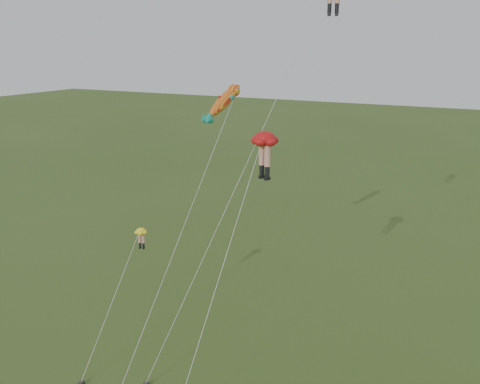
% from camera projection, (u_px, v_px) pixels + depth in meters
% --- Properties ---
extents(legs_kite_red_mid, '(2.53, 9.37, 14.54)m').
position_uv_depth(legs_kite_red_mid, '(264.00, 145.00, 29.59)').
color(legs_kite_red_mid, red).
rests_on(legs_kite_red_mid, ground).
extents(legs_kite_yellow, '(1.32, 7.83, 7.34)m').
position_uv_depth(legs_kite_yellow, '(138.00, 241.00, 35.37)').
color(legs_kite_yellow, yellow).
rests_on(legs_kite_yellow, ground).
extents(fish_kite, '(2.02, 15.10, 16.81)m').
position_uv_depth(fish_kite, '(224.00, 102.00, 35.70)').
color(fish_kite, orange).
rests_on(fish_kite, ground).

